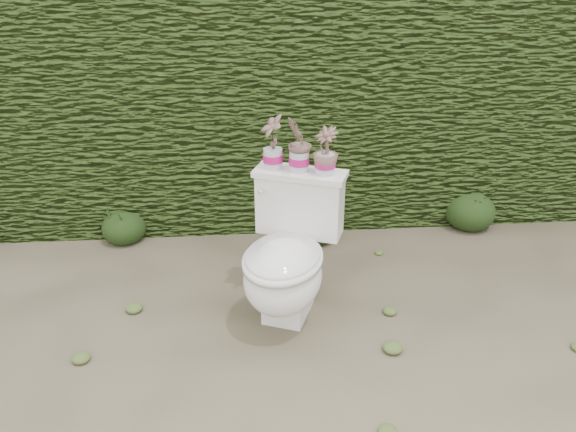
{
  "coord_description": "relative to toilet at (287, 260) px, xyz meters",
  "views": [
    {
      "loc": [
        -0.42,
        -2.47,
        1.89
      ],
      "look_at": [
        -0.19,
        0.25,
        0.55
      ],
      "focal_mm": 35.0,
      "sensor_mm": 36.0,
      "label": 1
    }
  ],
  "objects": [
    {
      "name": "ground",
      "position": [
        0.21,
        -0.12,
        -0.36
      ],
      "size": [
        60.0,
        60.0,
        0.0
      ],
      "primitive_type": "plane",
      "color": "#796E53",
      "rests_on": "ground"
    },
    {
      "name": "toilet",
      "position": [
        0.0,
        0.0,
        0.0
      ],
      "size": [
        0.67,
        0.8,
        0.78
      ],
      "rotation": [
        0.0,
        0.0,
        -0.38
      ],
      "color": "white",
      "rests_on": "ground"
    },
    {
      "name": "liriope_clump_1",
      "position": [
        -1.07,
        0.98,
        -0.23
      ],
      "size": [
        0.31,
        0.31,
        0.24
      ],
      "primitive_type": "ellipsoid",
      "color": "#263C15",
      "rests_on": "ground"
    },
    {
      "name": "potted_plant_left",
      "position": [
        -0.06,
        0.28,
        0.56
      ],
      "size": [
        0.15,
        0.18,
        0.28
      ],
      "primitive_type": "imported",
      "rotation": [
        0.0,
        0.0,
        5.06
      ],
      "color": "#1F6521",
      "rests_on": "toilet"
    },
    {
      "name": "liriope_clump_3",
      "position": [
        1.42,
        0.99,
        -0.21
      ],
      "size": [
        0.36,
        0.36,
        0.29
      ],
      "primitive_type": "ellipsoid",
      "color": "#263C15",
      "rests_on": "ground"
    },
    {
      "name": "hedge",
      "position": [
        0.21,
        1.48,
        0.44
      ],
      "size": [
        8.0,
        1.0,
        1.6
      ],
      "primitive_type": "cube",
      "color": "#415B1E",
      "rests_on": "ground"
    },
    {
      "name": "potted_plant_right",
      "position": [
        0.21,
        0.17,
        0.54
      ],
      "size": [
        0.19,
        0.19,
        0.24
      ],
      "primitive_type": "imported",
      "rotation": [
        0.0,
        0.0,
        5.44
      ],
      "color": "#1F6521",
      "rests_on": "toilet"
    },
    {
      "name": "potted_plant_center",
      "position": [
        0.08,
        0.23,
        0.56
      ],
      "size": [
        0.17,
        0.19,
        0.29
      ],
      "primitive_type": "imported",
      "rotation": [
        0.0,
        0.0,
        4.41
      ],
      "color": "#1F6521",
      "rests_on": "toilet"
    },
    {
      "name": "liriope_clump_2",
      "position": [
        0.26,
        0.87,
        -0.23
      ],
      "size": [
        0.31,
        0.31,
        0.25
      ],
      "primitive_type": "ellipsoid",
      "color": "#263C15",
      "rests_on": "ground"
    }
  ]
}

